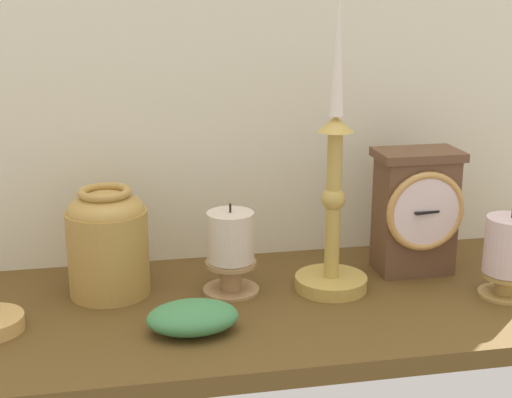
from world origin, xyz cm
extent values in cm
cube|color=brown|center=(0.00, 0.00, -1.20)|extent=(100.00, 36.00, 2.40)
cube|color=#EAE5C7|center=(0.00, 18.50, 32.50)|extent=(120.00, 2.00, 65.00)
cube|color=brown|center=(23.78, 6.62, 8.29)|extent=(10.50, 6.56, 16.57)
cube|color=brown|center=(23.78, 6.62, 17.17)|extent=(11.77, 7.35, 1.20)
torus|color=tan|center=(23.78, 2.94, 10.00)|extent=(11.30, 1.03, 11.30)
cylinder|color=white|center=(23.78, 2.84, 10.00)|extent=(9.45, 0.40, 9.45)
cube|color=black|center=(23.78, 2.54, 10.00)|extent=(3.65, 1.15, 0.30)
cylinder|color=gold|center=(10.35, 2.25, 0.90)|extent=(9.80, 9.80, 1.80)
cylinder|color=gold|center=(10.35, 2.25, 11.77)|extent=(1.99, 1.99, 19.95)
sphere|color=gold|center=(10.35, 2.25, 12.77)|extent=(3.19, 3.19, 3.19)
cone|color=gold|center=(10.35, 2.25, 22.75)|extent=(4.71, 4.71, 2.00)
cone|color=white|center=(10.35, 2.25, 31.93)|extent=(1.84, 1.84, 16.35)
cylinder|color=#B68D42|center=(-19.11, 6.65, 5.75)|extent=(10.70, 10.70, 11.51)
ellipsoid|color=#B68D42|center=(-19.11, 6.65, 11.51)|extent=(10.16, 10.16, 5.08)
torus|color=#B68D42|center=(-19.11, 6.65, 14.05)|extent=(6.94, 6.94, 1.06)
cylinder|color=#AE8A49|center=(32.49, -4.28, 1.46)|extent=(2.79, 2.79, 2.92)
cylinder|color=#AE8A49|center=(32.49, -4.28, 0.40)|extent=(6.97, 6.97, 0.80)
cylinder|color=#AE8A49|center=(32.49, -4.28, 2.92)|extent=(6.27, 6.27, 0.60)
cylinder|color=beige|center=(32.49, -4.28, 7.08)|extent=(6.44, 6.44, 7.52)
cylinder|color=tan|center=(-3.12, 4.08, 2.02)|extent=(3.05, 3.05, 4.05)
cylinder|color=tan|center=(-3.12, 4.08, 0.40)|extent=(7.63, 7.63, 0.80)
cylinder|color=tan|center=(-3.12, 4.08, 4.05)|extent=(6.86, 6.86, 0.60)
cylinder|color=beige|center=(-3.12, 4.08, 7.79)|extent=(6.30, 6.30, 6.68)
cylinder|color=black|center=(-3.12, 4.08, 11.73)|extent=(0.30, 0.30, 1.20)
ellipsoid|color=#43874E|center=(-9.51, -6.91, 1.82)|extent=(11.01, 7.71, 3.63)
camera|label=1|loc=(-17.39, -86.54, 39.82)|focal=51.48mm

